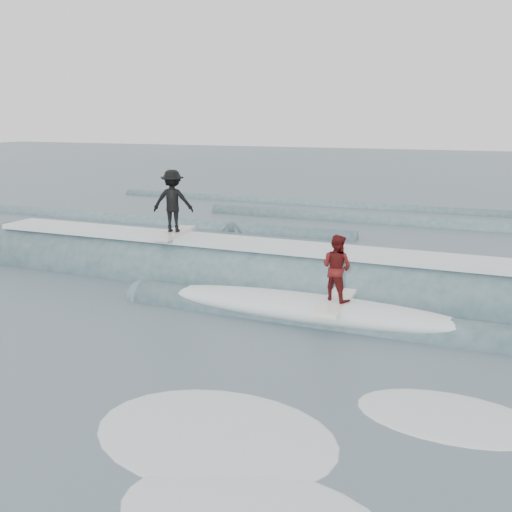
% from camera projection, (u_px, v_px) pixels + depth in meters
% --- Properties ---
extents(ground, '(160.00, 160.00, 0.00)m').
position_uv_depth(ground, '(124.00, 396.00, 9.67)').
color(ground, '#40535E').
rests_on(ground, ground).
extents(breaking_wave, '(21.19, 3.95, 2.34)m').
position_uv_depth(breaking_wave, '(273.00, 288.00, 15.60)').
color(breaking_wave, '#37585D').
rests_on(breaking_wave, ground).
extents(surfer_black, '(1.32, 2.04, 1.90)m').
position_uv_depth(surfer_black, '(173.00, 203.00, 16.52)').
color(surfer_black, silver).
rests_on(surfer_black, ground).
extents(surfer_red, '(0.89, 2.00, 1.62)m').
position_uv_depth(surfer_red, '(336.00, 273.00, 12.76)').
color(surfer_red, white).
rests_on(surfer_red, ground).
extents(whitewater, '(16.05, 7.56, 0.10)m').
position_uv_depth(whitewater, '(108.00, 416.00, 9.00)').
color(whitewater, white).
rests_on(whitewater, ground).
extents(far_swells, '(35.96, 8.65, 0.80)m').
position_uv_depth(far_swells, '(299.00, 219.00, 26.51)').
color(far_swells, '#37585D').
rests_on(far_swells, ground).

